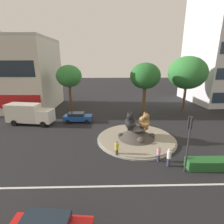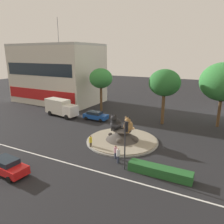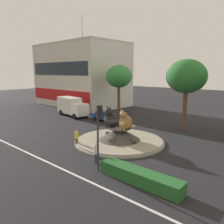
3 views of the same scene
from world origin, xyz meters
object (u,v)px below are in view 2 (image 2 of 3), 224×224
at_px(traffic_light_mast, 126,137).
at_px(shophouse_block, 58,74).
at_px(pedestrian_yellow_shirt, 91,142).
at_px(sedan_on_far_lane, 95,116).
at_px(cat_statue_black, 116,124).
at_px(broadleaf_tree_behind_island, 223,82).
at_px(cat_statue_tabby, 128,125).
at_px(hatchback_near_shophouse, 7,166).
at_px(third_tree_left, 165,83).
at_px(second_tree_near_tower, 101,79).
at_px(pedestrian_white_shirt, 118,155).
at_px(pedestrian_pink_shirt, 116,152).
at_px(delivery_box_truck, 61,107).

xyz_separation_m(traffic_light_mast, shophouse_block, (-27.74, 22.53, 3.26)).
height_order(pedestrian_yellow_shirt, sedan_on_far_lane, pedestrian_yellow_shirt).
distance_m(cat_statue_black, broadleaf_tree_behind_island, 18.31).
bearing_deg(cat_statue_tabby, broadleaf_tree_behind_island, 130.18).
bearing_deg(broadleaf_tree_behind_island, cat_statue_black, -132.85).
height_order(cat_statue_tabby, traffic_light_mast, traffic_light_mast).
bearing_deg(hatchback_near_shophouse, third_tree_left, 71.85).
height_order(third_tree_left, sedan_on_far_lane, third_tree_left).
height_order(second_tree_near_tower, hatchback_near_shophouse, second_tree_near_tower).
distance_m(second_tree_near_tower, pedestrian_white_shirt, 22.75).
relative_size(traffic_light_mast, pedestrian_pink_shirt, 3.20).
bearing_deg(traffic_light_mast, shophouse_block, 60.31).
bearing_deg(hatchback_near_shophouse, cat_statue_tabby, 63.51).
bearing_deg(sedan_on_far_lane, cat_statue_black, -43.18).
bearing_deg(broadleaf_tree_behind_island, second_tree_near_tower, -179.64).
bearing_deg(cat_statue_black, sedan_on_far_lane, -124.89).
xyz_separation_m(pedestrian_white_shirt, sedan_on_far_lane, (-10.33, 12.30, -0.14)).
bearing_deg(broadleaf_tree_behind_island, traffic_light_mast, -112.67).
relative_size(traffic_light_mast, third_tree_left, 0.56).
bearing_deg(cat_statue_tabby, shophouse_block, -133.63).
xyz_separation_m(third_tree_left, pedestrian_yellow_shirt, (-5.46, -13.68, -6.01)).
distance_m(pedestrian_yellow_shirt, pedestrian_white_shirt, 5.03).
bearing_deg(delivery_box_truck, hatchback_near_shophouse, -55.45).
distance_m(pedestrian_pink_shirt, sedan_on_far_lane, 14.99).
height_order(cat_statue_black, sedan_on_far_lane, cat_statue_black).
bearing_deg(sedan_on_far_lane, hatchback_near_shophouse, -84.99).
bearing_deg(shophouse_block, pedestrian_white_shirt, -37.68).
relative_size(pedestrian_yellow_shirt, pedestrian_pink_shirt, 1.06).
distance_m(cat_statue_tabby, pedestrian_white_shirt, 5.80).
bearing_deg(second_tree_near_tower, pedestrian_pink_shirt, -55.75).
relative_size(pedestrian_pink_shirt, delivery_box_truck, 0.22).
bearing_deg(delivery_box_truck, broadleaf_tree_behind_island, 23.12).
relative_size(shophouse_block, third_tree_left, 2.27).
xyz_separation_m(cat_statue_black, pedestrian_yellow_shirt, (-1.77, -3.44, -1.61)).
height_order(cat_statue_tabby, broadleaf_tree_behind_island, broadleaf_tree_behind_island).
relative_size(traffic_light_mast, broadleaf_tree_behind_island, 0.50).
distance_m(second_tree_near_tower, delivery_box_truck, 9.64).
distance_m(traffic_light_mast, pedestrian_yellow_shirt, 6.94).
height_order(pedestrian_yellow_shirt, pedestrian_pink_shirt, pedestrian_yellow_shirt).
xyz_separation_m(cat_statue_tabby, hatchback_near_shophouse, (-7.51, -12.38, -1.61)).
xyz_separation_m(shophouse_block, pedestrian_white_shirt, (26.57, -21.76, -5.83)).
bearing_deg(hatchback_near_shophouse, pedestrian_yellow_shirt, 70.12).
bearing_deg(hatchback_near_shophouse, pedestrian_white_shirt, 43.19).
bearing_deg(traffic_light_mast, sedan_on_far_lane, 50.72).
xyz_separation_m(second_tree_near_tower, pedestrian_pink_shirt, (11.80, -17.32, -5.82)).
distance_m(traffic_light_mast, delivery_box_truck, 22.48).
bearing_deg(sedan_on_far_lane, pedestrian_yellow_shirt, -61.41).
relative_size(pedestrian_yellow_shirt, sedan_on_far_lane, 0.38).
bearing_deg(cat_statue_black, shophouse_block, -116.38).
xyz_separation_m(third_tree_left, sedan_on_far_lane, (-11.11, -3.24, -6.07)).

